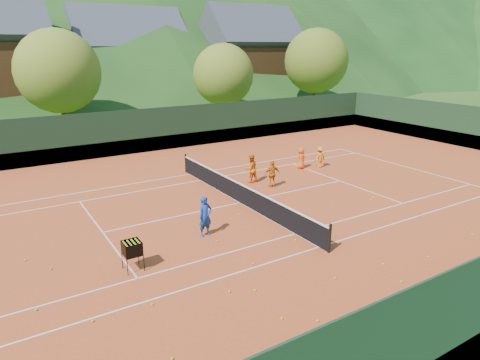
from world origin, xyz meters
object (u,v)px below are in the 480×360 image
student_b (272,174)px  student_d (320,157)px  ball_hopper (132,249)px  chalet_mid (129,65)px  chalet_right (249,61)px  student_a (251,169)px  student_c (301,158)px  coach (205,216)px  tennis_net (240,193)px

student_b → student_d: bearing=-150.5°
ball_hopper → chalet_mid: 39.69m
chalet_mid → chalet_right: chalet_right is taller
student_a → student_c: size_ratio=1.20×
coach → chalet_mid: chalet_mid is taller
chalet_mid → chalet_right: size_ratio=1.06×
chalet_right → chalet_mid: bearing=164.1°
coach → tennis_net: coach is taller
chalet_right → student_d: bearing=-114.9°
student_d → chalet_mid: bearing=-89.4°
tennis_net → chalet_right: (20.00, 30.00, 4.74)m
student_a → student_b: student_a is taller
chalet_mid → student_c: bearing=-89.7°
student_c → student_a: bearing=6.5°
student_a → student_b: size_ratio=1.08×
ball_hopper → chalet_mid: bearing=71.8°
coach → student_a: coach is taller
student_b → student_a: bearing=-57.6°
student_b → student_c: (3.54, 1.94, -0.07)m
student_a → chalet_right: size_ratio=0.13×
student_c → student_b: bearing=25.6°
coach → student_c: coach is taller
student_b → tennis_net: student_b is taller
tennis_net → ball_hopper: bearing=-151.1°
student_b → ball_hopper: (-8.94, -4.59, 0.03)m
chalet_mid → chalet_right: (14.00, -4.00, 0.27)m
tennis_net → student_b: bearing=22.7°
ball_hopper → chalet_mid: size_ratio=0.08×
ball_hopper → tennis_net: bearing=28.9°
coach → student_c: (9.25, 5.45, -0.16)m
ball_hopper → coach: bearing=18.6°
student_a → student_c: bearing=-171.2°
tennis_net → chalet_mid: chalet_mid is taller
student_c → chalet_right: bearing=-120.3°
chalet_right → student_a: bearing=-122.9°
tennis_net → ball_hopper: 7.22m
student_b → tennis_net: (-2.63, -1.10, -0.21)m
coach → student_d: (10.34, 5.03, -0.16)m
chalet_right → student_b: bearing=-121.0°
student_a → student_c: student_a is taller
student_a → tennis_net: bearing=46.8°
coach → chalet_mid: (9.07, 36.40, 4.17)m
coach → student_c: 10.73m
coach → student_d: bearing=17.9°
student_a → tennis_net: (-2.15, -2.36, -0.27)m
ball_hopper → chalet_right: size_ratio=0.08×
student_d → tennis_net: (-7.27, -2.63, -0.14)m
student_c → chalet_mid: (-0.17, 30.95, 4.33)m
student_a → student_d: 5.13m
tennis_net → chalet_mid: size_ratio=0.95×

